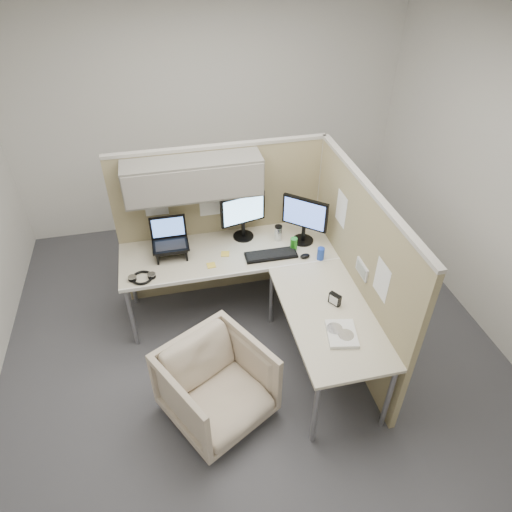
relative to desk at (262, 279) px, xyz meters
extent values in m
plane|color=#434349|center=(-0.12, -0.13, -0.69)|extent=(4.50, 4.50, 0.00)
cube|color=tan|center=(-0.22, 0.77, 0.11)|extent=(2.00, 0.05, 1.60)
cube|color=#A8A399|center=(-0.22, 0.77, 0.93)|extent=(2.00, 0.06, 0.03)
cube|color=slate|center=(-0.47, 0.62, 0.73)|extent=(1.20, 0.34, 0.34)
cube|color=gray|center=(-0.47, 0.45, 0.73)|extent=(1.18, 0.01, 0.30)
plane|color=white|center=(-0.82, 0.75, 0.46)|extent=(0.26, 0.00, 0.26)
plane|color=white|center=(-0.32, 0.75, 0.39)|extent=(0.26, 0.00, 0.26)
cube|color=tan|center=(0.78, -0.23, 0.11)|extent=(0.05, 2.00, 1.60)
cube|color=#A8A399|center=(0.78, -0.23, 0.93)|extent=(0.06, 2.00, 0.03)
cube|color=#A8A399|center=(0.78, 0.77, 0.11)|extent=(0.06, 0.06, 1.60)
cube|color=silver|center=(0.75, -0.38, 0.27)|extent=(0.02, 0.20, 0.12)
cube|color=gray|center=(0.73, -0.38, 0.27)|extent=(0.00, 0.16, 0.09)
plane|color=white|center=(0.75, 0.17, 0.51)|extent=(0.00, 0.26, 0.26)
plane|color=white|center=(0.75, -0.68, 0.41)|extent=(0.00, 0.26, 0.26)
cube|color=beige|center=(-0.22, 0.41, 0.03)|extent=(2.00, 0.68, 0.03)
cube|color=beige|center=(0.41, -0.58, 0.03)|extent=(0.68, 1.30, 0.03)
cube|color=white|center=(-0.22, 0.07, 0.03)|extent=(2.00, 0.02, 0.03)
cylinder|color=gray|center=(-1.17, 0.12, -0.34)|extent=(0.04, 0.04, 0.70)
cylinder|color=gray|center=(-1.17, 0.70, -0.34)|extent=(0.04, 0.04, 0.70)
cylinder|color=gray|center=(0.13, -1.18, -0.34)|extent=(0.04, 0.04, 0.70)
cylinder|color=gray|center=(0.71, -1.18, -0.34)|extent=(0.04, 0.04, 0.70)
cylinder|color=gray|center=(0.13, 0.12, -0.34)|extent=(0.04, 0.04, 0.70)
imported|color=beige|center=(-0.54, -0.77, -0.31)|extent=(0.97, 0.95, 0.75)
cylinder|color=black|center=(-0.04, 0.60, 0.05)|extent=(0.20, 0.20, 0.02)
cylinder|color=black|center=(-0.04, 0.60, 0.13)|extent=(0.04, 0.04, 0.15)
cube|color=black|center=(-0.04, 0.60, 0.36)|extent=(0.44, 0.13, 0.30)
cube|color=#93D1FE|center=(-0.04, 0.58, 0.36)|extent=(0.39, 0.09, 0.26)
cylinder|color=black|center=(0.50, 0.41, 0.05)|extent=(0.20, 0.20, 0.02)
cylinder|color=black|center=(0.50, 0.41, 0.13)|extent=(0.04, 0.04, 0.15)
cube|color=black|center=(0.50, 0.41, 0.36)|extent=(0.35, 0.32, 0.30)
cube|color=#5579E7|center=(0.49, 0.39, 0.36)|extent=(0.30, 0.27, 0.26)
cube|color=black|center=(-0.75, 0.44, 0.15)|extent=(0.29, 0.23, 0.01)
cube|color=black|center=(-0.88, 0.44, 0.10)|extent=(0.02, 0.21, 0.12)
cube|color=black|center=(-0.62, 0.44, 0.10)|extent=(0.02, 0.21, 0.12)
cube|color=black|center=(-0.75, 0.44, 0.17)|extent=(0.33, 0.23, 0.02)
cube|color=black|center=(-0.75, 0.58, 0.28)|extent=(0.33, 0.06, 0.21)
cube|color=#598CF2|center=(-0.75, 0.57, 0.28)|extent=(0.29, 0.04, 0.17)
cube|color=black|center=(0.14, 0.24, 0.05)|extent=(0.48, 0.17, 0.02)
ellipsoid|color=black|center=(0.44, 0.15, 0.06)|extent=(0.11, 0.08, 0.03)
cylinder|color=silver|center=(0.28, 0.48, 0.12)|extent=(0.07, 0.07, 0.15)
cylinder|color=black|center=(0.28, 0.48, 0.19)|extent=(0.07, 0.07, 0.01)
cylinder|color=#1E3FA5|center=(0.57, 0.10, 0.10)|extent=(0.07, 0.07, 0.12)
cylinder|color=#268C1E|center=(0.38, 0.30, 0.10)|extent=(0.07, 0.07, 0.12)
cube|color=yellow|center=(-0.26, 0.37, 0.05)|extent=(0.09, 0.09, 0.01)
cube|color=yellow|center=(-0.41, 0.23, 0.05)|extent=(0.08, 0.08, 0.01)
torus|color=black|center=(-1.02, 0.18, 0.06)|extent=(0.19, 0.19, 0.02)
cylinder|color=black|center=(-1.10, 0.18, 0.06)|extent=(0.07, 0.07, 0.03)
cylinder|color=black|center=(-0.94, 0.18, 0.06)|extent=(0.07, 0.07, 0.03)
cube|color=white|center=(0.42, -0.82, 0.06)|extent=(0.27, 0.31, 0.03)
cylinder|color=silver|center=(0.44, -0.85, 0.07)|extent=(0.12, 0.12, 0.00)
cylinder|color=silver|center=(0.38, -0.77, 0.08)|extent=(0.12, 0.12, 0.00)
cube|color=black|center=(0.49, -0.48, 0.09)|extent=(0.09, 0.11, 0.10)
cube|color=white|center=(0.47, -0.49, 0.09)|extent=(0.05, 0.07, 0.08)
camera|label=1|loc=(-0.73, -2.96, 2.62)|focal=32.00mm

